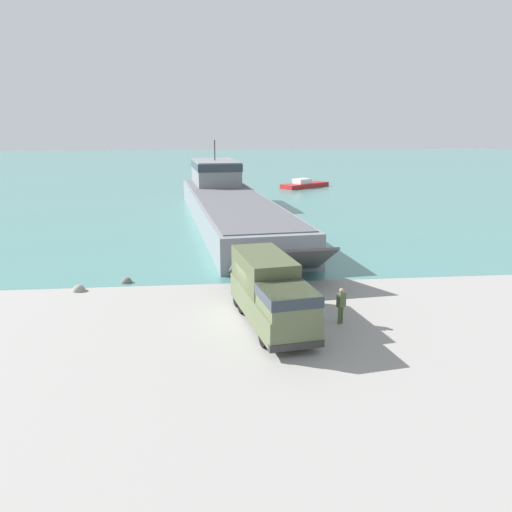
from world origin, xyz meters
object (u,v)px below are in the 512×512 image
landing_craft (227,200)px  moored_boat_a (304,184)px  moored_boat_b (211,180)px  military_truck (271,292)px  soldier_on_ramp (341,303)px

landing_craft → moored_boat_a: 29.51m
landing_craft → moored_boat_b: size_ratio=7.18×
moored_boat_a → moored_boat_b: (-14.63, 7.23, 0.15)m
military_truck → landing_craft: bearing=172.4°
military_truck → soldier_on_ramp: (3.42, -0.33, -0.59)m
military_truck → moored_boat_b: 62.78m
military_truck → soldier_on_ramp: size_ratio=4.38×
landing_craft → moored_boat_a: (13.40, 26.26, -1.47)m
moored_boat_b → military_truck: bearing=9.8°
soldier_on_ramp → moored_boat_b: moored_boat_b is taller
military_truck → moored_boat_a: 56.93m
military_truck → moored_boat_b: military_truck is taller
landing_craft → soldier_on_ramp: 29.89m
soldier_on_ramp → moored_boat_b: size_ratio=0.32×
military_truck → moored_boat_a: (12.60, 55.51, -1.18)m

